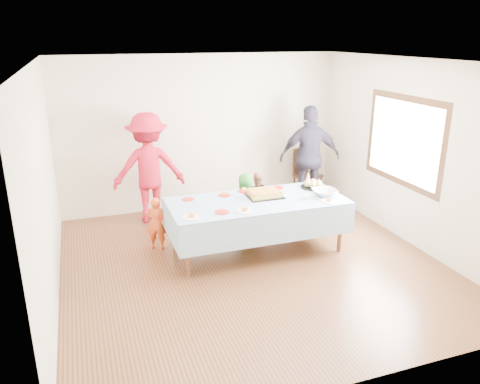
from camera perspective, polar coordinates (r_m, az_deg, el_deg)
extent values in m
plane|color=#4B2C15|center=(6.54, 1.40, -8.68)|extent=(5.00, 5.00, 0.00)
cube|color=beige|center=(8.36, -4.62, 7.21)|extent=(5.00, 0.04, 2.70)
cube|color=beige|center=(3.94, 14.54, -6.77)|extent=(5.00, 0.04, 2.70)
cube|color=beige|center=(5.69, -22.77, 0.27)|extent=(0.04, 5.00, 2.70)
cube|color=beige|center=(7.28, 20.29, 4.39)|extent=(0.04, 5.00, 2.70)
cube|color=white|center=(5.81, 1.62, 15.68)|extent=(5.00, 5.00, 0.04)
cube|color=#472B16|center=(7.38, 19.28, 5.88)|extent=(0.03, 1.75, 1.35)
cylinder|color=brown|center=(6.09, -6.40, -7.13)|extent=(0.06, 0.06, 0.73)
cylinder|color=brown|center=(6.88, 12.13, -4.32)|extent=(0.06, 0.06, 0.73)
cylinder|color=brown|center=(6.84, -8.01, -4.20)|extent=(0.06, 0.06, 0.73)
cylinder|color=brown|center=(7.55, 8.87, -2.00)|extent=(0.06, 0.06, 0.73)
cube|color=brown|center=(6.61, 2.12, -1.26)|extent=(2.40, 1.00, 0.04)
cube|color=white|center=(6.60, 2.13, -1.06)|extent=(2.50, 1.10, 0.01)
cube|color=black|center=(6.75, 3.01, -0.51)|extent=(0.50, 0.39, 0.01)
cube|color=#E2BB56|center=(6.74, 3.01, -0.20)|extent=(0.42, 0.32, 0.06)
cube|color=#B06828|center=(6.73, 3.02, 0.09)|extent=(0.42, 0.32, 0.01)
cylinder|color=black|center=(7.23, 8.88, 0.61)|extent=(0.37, 0.37, 0.02)
sphere|color=#E1BE6D|center=(7.25, 9.59, 1.11)|extent=(0.09, 0.09, 0.09)
sphere|color=#E1BE6D|center=(7.30, 8.93, 1.27)|extent=(0.09, 0.09, 0.09)
sphere|color=#E1BE6D|center=(7.26, 8.24, 1.19)|extent=(0.09, 0.09, 0.09)
sphere|color=#E1BE6D|center=(7.16, 8.20, 0.96)|extent=(0.09, 0.09, 0.09)
sphere|color=#E1BE6D|center=(7.11, 8.87, 0.80)|extent=(0.09, 0.09, 0.09)
sphere|color=#E1BE6D|center=(7.16, 9.56, 0.88)|extent=(0.09, 0.09, 0.09)
sphere|color=#E1BE6D|center=(7.21, 8.90, 1.03)|extent=(0.09, 0.09, 0.09)
imported|color=silver|center=(6.91, 10.29, -0.04)|extent=(0.35, 0.35, 0.09)
cone|color=silver|center=(7.38, 8.27, 1.71)|extent=(0.11, 0.11, 0.19)
cylinder|color=red|center=(6.66, -6.33, -0.89)|extent=(0.17, 0.17, 0.01)
cylinder|color=red|center=(6.79, -1.91, -0.38)|extent=(0.18, 0.18, 0.01)
cylinder|color=red|center=(6.96, 0.47, 0.11)|extent=(0.17, 0.17, 0.01)
cylinder|color=red|center=(7.14, 4.59, 0.52)|extent=(0.18, 0.18, 0.01)
cylinder|color=red|center=(6.16, -2.21, -2.45)|extent=(0.19, 0.19, 0.01)
cylinder|color=white|center=(6.00, -5.96, -3.12)|extent=(0.22, 0.22, 0.01)
cylinder|color=white|center=(6.18, 0.58, -2.35)|extent=(0.22, 0.22, 0.01)
cylinder|color=white|center=(6.64, 10.79, -1.16)|extent=(0.21, 0.21, 0.01)
cylinder|color=black|center=(8.83, 8.36, 0.07)|extent=(0.04, 0.04, 0.43)
cylinder|color=black|center=(9.10, 9.79, 0.55)|extent=(0.04, 0.04, 0.43)
cylinder|color=black|center=(9.05, 6.61, 0.60)|extent=(0.04, 0.04, 0.43)
cylinder|color=black|center=(9.31, 8.06, 1.06)|extent=(0.04, 0.04, 0.43)
cube|color=black|center=(9.00, 8.27, 1.99)|extent=(0.55, 0.55, 0.05)
cube|color=black|center=(9.04, 7.43, 3.87)|extent=(0.40, 0.20, 0.50)
imported|color=#D7491A|center=(6.90, -10.18, -3.80)|extent=(0.34, 0.28, 0.80)
imported|color=#2A7B29|center=(7.43, 0.72, -1.24)|extent=(0.47, 0.31, 0.95)
imported|color=#BC6E57|center=(7.74, 2.02, -0.68)|extent=(0.48, 0.40, 0.87)
imported|color=#B7162B|center=(7.84, -11.06, 2.87)|extent=(1.22, 0.76, 1.83)
imported|color=#302D3E|center=(8.45, 8.49, 4.21)|extent=(1.15, 0.69, 1.84)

